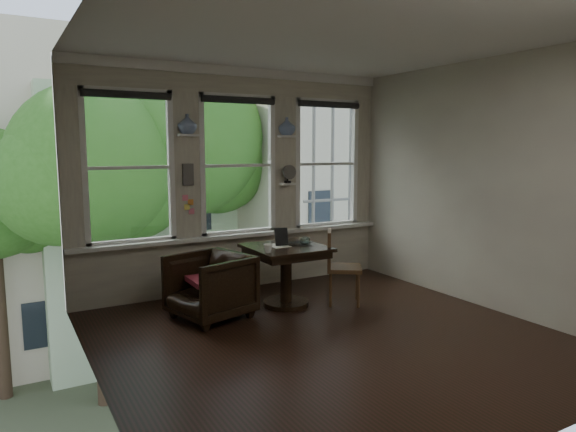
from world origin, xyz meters
TOP-DOWN VIEW (x-y plane):
  - ground at (0.00, 0.00)m, footprint 4.50×4.50m
  - ceiling at (0.00, 0.00)m, footprint 4.50×4.50m
  - wall_back at (0.00, 2.25)m, footprint 4.50×0.00m
  - wall_front at (0.00, -2.25)m, footprint 4.50×0.00m
  - wall_left at (-2.25, 0.00)m, footprint 0.00×4.50m
  - wall_right at (2.25, 0.00)m, footprint 0.00×4.50m
  - window_left at (-1.45, 2.25)m, footprint 1.10×0.12m
  - window_center at (0.00, 2.25)m, footprint 1.10×0.12m
  - window_right at (1.45, 2.25)m, footprint 1.10×0.12m
  - shelf_left at (-0.72, 2.15)m, footprint 0.26×0.16m
  - shelf_right at (0.72, 2.15)m, footprint 0.26×0.16m
  - intercom at (-0.72, 2.18)m, footprint 0.14×0.06m
  - sticky_notes at (-0.72, 2.19)m, footprint 0.16×0.01m
  - desk_fan at (0.72, 2.13)m, footprint 0.20×0.20m
  - vase_left at (-0.72, 2.15)m, footprint 0.24×0.24m
  - vase_right at (0.72, 2.15)m, footprint 0.24×0.24m
  - table at (0.15, 1.16)m, footprint 0.90×0.90m
  - armchair_left at (-0.83, 1.18)m, footprint 1.00×0.99m
  - cushion_red at (-0.83, 1.18)m, footprint 0.45×0.45m
  - side_chair_right at (0.83, 0.89)m, footprint 0.58×0.58m
  - laptop at (0.33, 1.15)m, footprint 0.41×0.31m
  - mug at (-0.22, 0.93)m, footprint 0.13×0.13m
  - drinking_glass at (0.38, 1.09)m, footprint 0.15×0.15m
  - tablet at (0.12, 1.22)m, footprint 0.17×0.11m
  - papers at (0.08, 1.23)m, footprint 0.22×0.30m

SIDE VIEW (x-z plane):
  - ground at x=0.00m, z-range 0.00..0.00m
  - table at x=0.15m, z-range 0.00..0.75m
  - armchair_left at x=-0.83m, z-range 0.00..0.75m
  - cushion_red at x=-0.83m, z-range 0.42..0.48m
  - side_chair_right at x=0.83m, z-range 0.00..0.92m
  - papers at x=0.08m, z-range 0.75..0.75m
  - laptop at x=0.33m, z-range 0.75..0.78m
  - drinking_glass at x=0.38m, z-range 0.75..0.85m
  - mug at x=-0.22m, z-range 0.75..0.85m
  - tablet at x=0.12m, z-range 0.75..0.97m
  - sticky_notes at x=-0.72m, z-range 1.13..1.37m
  - wall_back at x=0.00m, z-range -0.75..3.75m
  - wall_front at x=0.00m, z-range -0.75..3.75m
  - wall_left at x=-2.25m, z-range -0.75..3.75m
  - wall_right at x=2.25m, z-range -0.75..3.75m
  - desk_fan at x=0.72m, z-range 1.41..1.65m
  - intercom at x=-0.72m, z-range 1.46..1.74m
  - window_left at x=-1.45m, z-range 0.75..2.65m
  - window_center at x=0.00m, z-range 0.75..2.65m
  - window_right at x=1.45m, z-range 0.75..2.65m
  - shelf_left at x=-0.72m, z-range 2.08..2.12m
  - shelf_right at x=0.72m, z-range 2.08..2.12m
  - vase_left at x=-0.72m, z-range 2.12..2.36m
  - vase_right at x=0.72m, z-range 2.12..2.36m
  - ceiling at x=0.00m, z-range 3.00..3.00m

